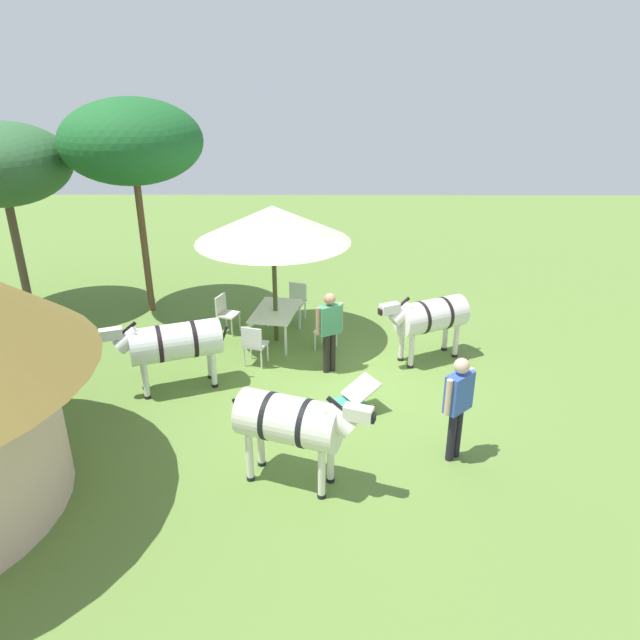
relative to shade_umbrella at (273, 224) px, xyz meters
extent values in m
plane|color=olive|center=(-1.77, -1.54, -2.70)|extent=(36.00, 36.00, 0.00)
cylinder|color=#404221|center=(0.00, 0.00, -1.54)|extent=(0.10, 0.10, 2.32)
cone|color=beige|center=(0.00, 0.00, 0.00)|extent=(3.32, 3.32, 0.77)
cube|color=silver|center=(0.00, 0.00, -1.98)|extent=(1.66, 1.15, 0.04)
cylinder|color=silver|center=(-0.62, 0.51, -2.35)|extent=(0.06, 0.06, 0.70)
cylinder|color=silver|center=(0.76, 0.26, -2.35)|extent=(0.06, 0.06, 0.70)
cylinder|color=silver|center=(-0.76, -0.26, -2.35)|extent=(0.06, 0.06, 0.70)
cylinder|color=silver|center=(0.62, -0.51, -2.35)|extent=(0.06, 0.06, 0.70)
cube|color=silver|center=(1.15, -0.38, -2.25)|extent=(0.54, 0.55, 0.04)
cube|color=silver|center=(1.33, -0.44, -2.02)|extent=(0.18, 0.43, 0.45)
cylinder|color=silver|center=(0.92, -0.51, -2.47)|extent=(0.04, 0.04, 0.45)
cylinder|color=silver|center=(1.04, -0.15, -2.47)|extent=(0.04, 0.04, 0.45)
cylinder|color=silver|center=(1.26, -0.62, -2.47)|extent=(0.04, 0.04, 0.45)
cylinder|color=silver|center=(1.38, -0.26, -2.47)|extent=(0.04, 0.04, 0.45)
cube|color=silver|center=(0.43, 1.13, -2.25)|extent=(0.56, 0.55, 0.04)
cube|color=silver|center=(0.49, 1.31, -2.02)|extent=(0.43, 0.19, 0.45)
cylinder|color=silver|center=(0.54, 0.90, -2.47)|extent=(0.04, 0.04, 0.45)
cylinder|color=silver|center=(0.18, 1.03, -2.47)|extent=(0.04, 0.04, 0.45)
cylinder|color=silver|center=(0.67, 1.24, -2.47)|extent=(0.04, 0.04, 0.45)
cylinder|color=silver|center=(0.31, 1.37, -2.47)|extent=(0.04, 0.04, 0.45)
cube|color=white|center=(-1.16, 0.33, -2.25)|extent=(0.53, 0.54, 0.04)
cube|color=white|center=(-1.35, 0.39, -2.02)|extent=(0.16, 0.43, 0.45)
cylinder|color=white|center=(-0.94, 0.47, -2.47)|extent=(0.04, 0.04, 0.45)
cylinder|color=white|center=(-1.04, 0.10, -2.47)|extent=(0.04, 0.04, 0.45)
cylinder|color=white|center=(-1.28, 0.57, -2.47)|extent=(0.04, 0.04, 0.45)
cylinder|color=white|center=(-1.39, 0.20, -2.47)|extent=(0.04, 0.04, 0.45)
cube|color=silver|center=(-0.44, -1.13, -2.25)|extent=(0.56, 0.55, 0.04)
cube|color=silver|center=(-0.51, -1.30, -2.02)|extent=(0.42, 0.20, 0.45)
cylinder|color=silver|center=(-0.55, -0.89, -2.47)|extent=(0.04, 0.04, 0.45)
cylinder|color=silver|center=(-0.20, -1.03, -2.47)|extent=(0.04, 0.04, 0.45)
cylinder|color=silver|center=(-0.69, -1.23, -2.47)|extent=(0.04, 0.04, 0.45)
cylinder|color=silver|center=(-0.33, -1.36, -2.47)|extent=(0.04, 0.04, 0.45)
cylinder|color=black|center=(-1.44, -1.26, -2.27)|extent=(0.12, 0.12, 0.85)
cylinder|color=black|center=(-1.51, -1.13, -2.27)|extent=(0.12, 0.12, 0.85)
cube|color=#418860|center=(-1.47, -1.19, -1.55)|extent=(0.41, 0.51, 0.60)
cylinder|color=#A2765B|center=(-1.35, -1.42, -1.53)|extent=(0.09, 0.09, 0.57)
cylinder|color=#A2765B|center=(-1.60, -0.97, -1.53)|extent=(0.09, 0.09, 0.57)
sphere|color=#A2765B|center=(-1.47, -1.19, -1.11)|extent=(0.23, 0.23, 0.23)
cylinder|color=black|center=(-4.41, -3.09, -2.26)|extent=(0.13, 0.13, 0.89)
cylinder|color=black|center=(-4.31, -3.20, -2.26)|extent=(0.13, 0.13, 0.89)
cube|color=#3656B4|center=(-4.36, -3.14, -1.50)|extent=(0.49, 0.50, 0.63)
cylinder|color=#DBB194|center=(-4.54, -2.95, -1.48)|extent=(0.09, 0.09, 0.59)
cylinder|color=#DBB194|center=(-4.18, -3.34, -1.48)|extent=(0.09, 0.09, 0.59)
sphere|color=#DBB194|center=(-4.36, -3.14, -1.05)|extent=(0.24, 0.24, 0.24)
cube|color=teal|center=(-3.10, -1.52, -2.48)|extent=(0.73, 0.74, 0.03)
cube|color=silver|center=(-2.96, -1.75, -2.26)|extent=(0.73, 0.74, 0.30)
cube|color=beige|center=(-3.29, -1.70, -2.59)|extent=(0.35, 0.54, 0.22)
cube|color=beige|center=(-2.85, -1.43, -2.59)|extent=(0.35, 0.54, 0.22)
cylinder|color=silver|center=(-0.89, -3.31, -1.71)|extent=(1.27, 1.64, 0.67)
cylinder|color=black|center=(-0.75, -3.57, -1.71)|extent=(0.65, 0.38, 0.68)
cylinder|color=black|center=(-1.01, -3.07, -1.71)|extent=(0.65, 0.38, 0.68)
cylinder|color=silver|center=(-1.22, -2.64, -1.53)|extent=(0.51, 0.62, 0.51)
cube|color=silver|center=(-1.34, -2.39, -1.37)|extent=(0.34, 0.44, 0.20)
cube|color=black|center=(-1.42, -2.22, -1.40)|extent=(0.16, 0.16, 0.12)
cube|color=black|center=(-1.22, -2.64, -1.33)|extent=(0.20, 0.35, 0.28)
cylinder|color=silver|center=(-1.30, -2.88, -2.33)|extent=(0.11, 0.11, 0.74)
cylinder|color=black|center=(-1.30, -2.88, -2.67)|extent=(0.13, 0.13, 0.06)
cylinder|color=silver|center=(-0.97, -2.72, -2.33)|extent=(0.11, 0.11, 0.74)
cylinder|color=black|center=(-0.97, -2.72, -2.67)|extent=(0.13, 0.13, 0.06)
cylinder|color=silver|center=(-0.80, -3.90, -2.33)|extent=(0.11, 0.11, 0.74)
cylinder|color=black|center=(-0.80, -3.90, -2.67)|extent=(0.13, 0.13, 0.06)
cylinder|color=silver|center=(-0.47, -3.73, -2.33)|extent=(0.11, 0.11, 0.74)
cylinder|color=black|center=(-0.47, -3.73, -2.67)|extent=(0.13, 0.13, 0.06)
cylinder|color=black|center=(-0.53, -4.02, -1.81)|extent=(0.15, 0.23, 0.53)
cylinder|color=silver|center=(-4.95, -0.58, -1.62)|extent=(1.17, 1.65, 0.70)
cylinder|color=black|center=(-4.85, -0.30, -1.62)|extent=(0.70, 0.32, 0.71)
cylinder|color=black|center=(-5.04, -0.84, -1.62)|extent=(0.70, 0.32, 0.71)
cylinder|color=silver|center=(-5.21, -1.29, -1.44)|extent=(0.48, 0.62, 0.52)
cube|color=silver|center=(-5.30, -1.56, -1.28)|extent=(0.31, 0.44, 0.20)
cube|color=black|center=(-5.36, -1.72, -1.31)|extent=(0.15, 0.15, 0.12)
cube|color=black|center=(-5.21, -1.29, -1.24)|extent=(0.16, 0.36, 0.28)
cylinder|color=silver|center=(-4.96, -1.19, -2.29)|extent=(0.11, 0.11, 0.81)
cylinder|color=black|center=(-4.96, -1.19, -2.67)|extent=(0.13, 0.13, 0.06)
cylinder|color=silver|center=(-5.32, -1.06, -2.29)|extent=(0.11, 0.11, 0.81)
cylinder|color=black|center=(-5.32, -1.06, -2.67)|extent=(0.13, 0.13, 0.06)
cylinder|color=silver|center=(-4.57, -0.11, -2.29)|extent=(0.11, 0.11, 0.81)
cylinder|color=black|center=(-4.57, -0.11, -2.67)|extent=(0.13, 0.13, 0.06)
cylinder|color=silver|center=(-4.93, 0.02, -2.29)|extent=(0.11, 0.11, 0.81)
cylinder|color=black|center=(-4.93, 0.02, -2.67)|extent=(0.13, 0.13, 0.06)
cylinder|color=black|center=(-4.68, 0.17, -1.72)|extent=(0.13, 0.24, 0.53)
cylinder|color=silver|center=(-2.17, 1.71, -1.71)|extent=(1.24, 1.81, 0.69)
cylinder|color=black|center=(-2.05, 1.40, -1.71)|extent=(0.69, 0.33, 0.70)
cylinder|color=black|center=(-2.28, 1.99, -1.71)|extent=(0.69, 0.33, 0.70)
cylinder|color=silver|center=(-2.47, 2.49, -1.53)|extent=(0.49, 0.62, 0.51)
cube|color=silver|center=(-2.57, 2.75, -1.37)|extent=(0.31, 0.44, 0.20)
cube|color=black|center=(-2.63, 2.92, -1.40)|extent=(0.15, 0.15, 0.12)
cube|color=black|center=(-2.47, 2.49, -1.33)|extent=(0.17, 0.36, 0.28)
cylinder|color=silver|center=(-2.57, 2.24, -2.34)|extent=(0.11, 0.11, 0.73)
cylinder|color=black|center=(-2.57, 2.24, -2.67)|extent=(0.13, 0.13, 0.06)
cylinder|color=silver|center=(-2.22, 2.37, -2.34)|extent=(0.11, 0.11, 0.73)
cylinder|color=black|center=(-2.22, 2.37, -2.67)|extent=(0.13, 0.13, 0.06)
cylinder|color=silver|center=(-2.12, 1.05, -2.34)|extent=(0.11, 0.11, 0.73)
cylinder|color=black|center=(-2.12, 1.05, -2.67)|extent=(0.13, 0.13, 0.06)
cylinder|color=silver|center=(-1.76, 1.18, -2.34)|extent=(0.11, 0.11, 0.73)
cylinder|color=black|center=(-1.76, 1.18, -2.67)|extent=(0.13, 0.13, 0.06)
cylinder|color=black|center=(-1.85, 0.88, -1.81)|extent=(0.13, 0.24, 0.53)
cylinder|color=brown|center=(1.78, 3.32, -1.06)|extent=(0.17, 0.17, 3.27)
ellipsoid|color=#1D5E28|center=(1.78, 3.32, 1.46)|extent=(3.23, 3.23, 1.94)
cylinder|color=brown|center=(1.69, 6.40, -1.31)|extent=(0.20, 0.20, 2.79)
ellipsoid|color=#336337|center=(1.69, 6.40, 0.96)|extent=(3.19, 3.19, 1.91)
camera|label=1|loc=(-12.20, -1.09, 3.10)|focal=33.26mm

